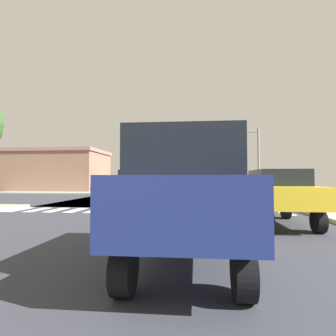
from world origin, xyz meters
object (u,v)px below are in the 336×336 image
(suv_farside_1, at_px, (138,181))
(suv_middle_2, at_px, (186,188))
(street_lamp, at_px, (237,150))
(sedan_nearside_1, at_px, (278,192))
(bank_building, at_px, (40,171))
(traffic_signal_mast, at_px, (229,145))
(sedan_queued_2, at_px, (152,181))

(suv_farside_1, relative_size, suv_middle_2, 1.00)
(street_lamp, distance_m, sedan_nearside_1, 27.46)
(street_lamp, relative_size, bank_building, 0.50)
(bank_building, bearing_deg, traffic_signal_mast, -13.74)
(suv_farside_1, distance_m, suv_middle_2, 19.46)
(suv_middle_2, bearing_deg, traffic_signal_mast, 81.09)
(traffic_signal_mast, bearing_deg, suv_farside_1, -158.53)
(suv_farside_1, height_order, suv_middle_2, same)
(suv_middle_2, bearing_deg, sedan_queued_2, 99.91)
(suv_farside_1, height_order, sedan_queued_2, suv_farside_1)
(suv_farside_1, bearing_deg, sedan_queued_2, -174.31)
(sedan_nearside_1, distance_m, sedan_queued_2, 36.82)
(street_lamp, bearing_deg, sedan_queued_2, 146.39)
(traffic_signal_mast, height_order, street_lamp, street_lamp)
(sedan_queued_2, bearing_deg, suv_middle_2, 99.91)
(sedan_nearside_1, bearing_deg, traffic_signal_mast, 88.47)
(street_lamp, height_order, bank_building, street_lamp)
(sedan_queued_2, xyz_separation_m, suv_middle_2, (7.00, -40.08, 0.28))
(suv_farside_1, relative_size, sedan_queued_2, 1.07)
(traffic_signal_mast, xyz_separation_m, street_lamp, (2.20, 9.54, 0.41))
(traffic_signal_mast, bearing_deg, suv_middle_2, -98.91)
(traffic_signal_mast, relative_size, suv_middle_2, 1.57)
(traffic_signal_mast, relative_size, street_lamp, 0.81)
(street_lamp, relative_size, suv_middle_2, 1.94)
(suv_farside_1, xyz_separation_m, suv_middle_2, (4.88, -18.84, 0.00))
(traffic_signal_mast, distance_m, sedan_nearside_1, 17.88)
(sedan_nearside_1, bearing_deg, suv_middle_2, -122.87)
(street_lamp, bearing_deg, traffic_signal_mast, -102.96)
(sedan_nearside_1, distance_m, suv_farside_1, 16.24)
(traffic_signal_mast, xyz_separation_m, suv_middle_2, (-3.47, -22.12, -3.45))
(traffic_signal_mast, relative_size, bank_building, 0.41)
(street_lamp, distance_m, sedan_queued_2, 15.76)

